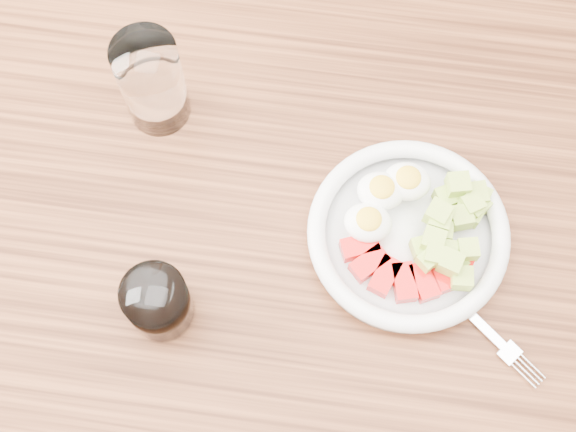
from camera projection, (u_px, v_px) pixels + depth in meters
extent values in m
plane|color=brown|center=(292.00, 358.00, 1.61)|extent=(4.00, 4.00, 0.00)
cube|color=brown|center=(295.00, 240.00, 0.91)|extent=(1.50, 0.90, 0.04)
cylinder|color=white|center=(407.00, 238.00, 0.88)|extent=(0.21, 0.21, 0.01)
torus|color=white|center=(409.00, 233.00, 0.87)|extent=(0.22, 0.22, 0.02)
cube|color=red|center=(360.00, 247.00, 0.86)|extent=(0.05, 0.04, 0.02)
cube|color=red|center=(369.00, 264.00, 0.86)|extent=(0.04, 0.04, 0.02)
cube|color=red|center=(385.00, 276.00, 0.85)|extent=(0.04, 0.05, 0.02)
cube|color=red|center=(404.00, 283.00, 0.85)|extent=(0.03, 0.04, 0.02)
cube|color=red|center=(424.00, 282.00, 0.85)|extent=(0.04, 0.05, 0.02)
cube|color=red|center=(441.00, 273.00, 0.85)|extent=(0.04, 0.05, 0.02)
cube|color=red|center=(454.00, 259.00, 0.86)|extent=(0.05, 0.03, 0.02)
ellipsoid|color=white|center=(381.00, 191.00, 0.87)|extent=(0.05, 0.04, 0.03)
ellipsoid|color=yellow|center=(382.00, 187.00, 0.86)|extent=(0.03, 0.03, 0.01)
ellipsoid|color=white|center=(407.00, 181.00, 0.88)|extent=(0.05, 0.04, 0.03)
ellipsoid|color=yellow|center=(409.00, 177.00, 0.87)|extent=(0.03, 0.03, 0.01)
ellipsoid|color=white|center=(368.00, 223.00, 0.86)|extent=(0.05, 0.04, 0.03)
ellipsoid|color=yellow|center=(369.00, 219.00, 0.85)|extent=(0.03, 0.03, 0.01)
cube|color=#ADC04A|center=(461.00, 217.00, 0.86)|extent=(0.03, 0.03, 0.02)
cube|color=#ADC04A|center=(475.00, 206.00, 0.87)|extent=(0.03, 0.03, 0.02)
cube|color=#ADC04A|center=(427.00, 260.00, 0.84)|extent=(0.03, 0.03, 0.02)
cube|color=#ADC04A|center=(450.00, 263.00, 0.84)|extent=(0.03, 0.03, 0.02)
cube|color=#ADC04A|center=(472.00, 205.00, 0.86)|extent=(0.03, 0.03, 0.02)
cube|color=#ADC04A|center=(433.00, 241.00, 0.85)|extent=(0.03, 0.03, 0.02)
cube|color=#ADC04A|center=(478.00, 197.00, 0.87)|extent=(0.03, 0.03, 0.02)
cube|color=#ADC04A|center=(458.00, 185.00, 0.87)|extent=(0.03, 0.03, 0.02)
cube|color=#ADC04A|center=(447.00, 198.00, 0.88)|extent=(0.03, 0.03, 0.02)
cube|color=#ADC04A|center=(459.00, 253.00, 0.86)|extent=(0.03, 0.03, 0.02)
cube|color=#ADC04A|center=(421.00, 247.00, 0.86)|extent=(0.03, 0.03, 0.02)
cube|color=#ADC04A|center=(457.00, 265.00, 0.86)|extent=(0.03, 0.03, 0.02)
cube|color=#ADC04A|center=(443.00, 232.00, 0.86)|extent=(0.02, 0.02, 0.02)
cube|color=#ADC04A|center=(473.00, 215.00, 0.87)|extent=(0.03, 0.03, 0.02)
cube|color=#ADC04A|center=(468.00, 250.00, 0.85)|extent=(0.02, 0.02, 0.02)
cube|color=#ADC04A|center=(438.00, 214.00, 0.85)|extent=(0.03, 0.03, 0.02)
cube|color=#ADC04A|center=(434.00, 256.00, 0.84)|extent=(0.02, 0.02, 0.02)
cube|color=#ADC04A|center=(465.00, 210.00, 0.87)|extent=(0.02, 0.02, 0.02)
cube|color=#ADC04A|center=(475.00, 196.00, 0.87)|extent=(0.03, 0.03, 0.02)
cube|color=#ADC04A|center=(440.00, 221.00, 0.85)|extent=(0.03, 0.03, 0.02)
cube|color=#ADC04A|center=(461.00, 278.00, 0.84)|extent=(0.02, 0.02, 0.02)
cube|color=#ADC04A|center=(446.00, 252.00, 0.85)|extent=(0.02, 0.02, 0.02)
cube|color=black|center=(436.00, 281.00, 0.87)|extent=(0.08, 0.07, 0.01)
cube|color=silver|center=(487.00, 331.00, 0.85)|extent=(0.05, 0.04, 0.00)
cube|color=silver|center=(510.00, 353.00, 0.84)|extent=(0.03, 0.03, 0.00)
cylinder|color=silver|center=(523.00, 376.00, 0.83)|extent=(0.03, 0.02, 0.00)
cylinder|color=silver|center=(527.00, 373.00, 0.83)|extent=(0.03, 0.02, 0.00)
cylinder|color=silver|center=(530.00, 369.00, 0.84)|extent=(0.03, 0.02, 0.00)
cylinder|color=silver|center=(533.00, 366.00, 0.84)|extent=(0.03, 0.02, 0.00)
cylinder|color=white|center=(152.00, 82.00, 0.88)|extent=(0.07, 0.07, 0.13)
cylinder|color=white|center=(158.00, 302.00, 0.82)|extent=(0.07, 0.07, 0.08)
cylinder|color=black|center=(158.00, 303.00, 0.83)|extent=(0.06, 0.06, 0.07)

